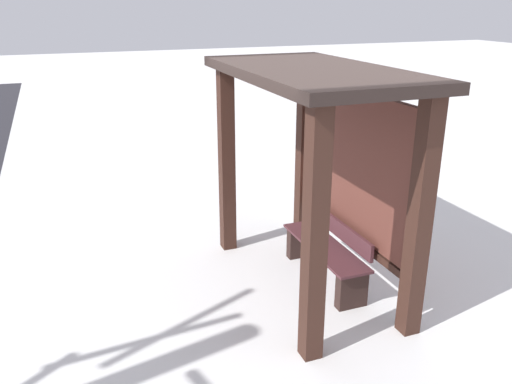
% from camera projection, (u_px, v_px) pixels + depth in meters
% --- Properties ---
extents(ground_plane, '(60.00, 60.00, 0.00)m').
position_uv_depth(ground_plane, '(305.00, 282.00, 6.18)').
color(ground_plane, white).
extents(bus_shelter, '(2.83, 1.47, 2.48)m').
position_uv_depth(bus_shelter, '(323.00, 133.00, 5.62)').
color(bus_shelter, '#382018').
rests_on(bus_shelter, ground).
extents(bench_left_inside, '(1.46, 0.40, 0.72)m').
position_uv_depth(bench_left_inside, '(327.00, 253.00, 6.15)').
color(bench_left_inside, '#4C272C').
rests_on(bench_left_inside, ground).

